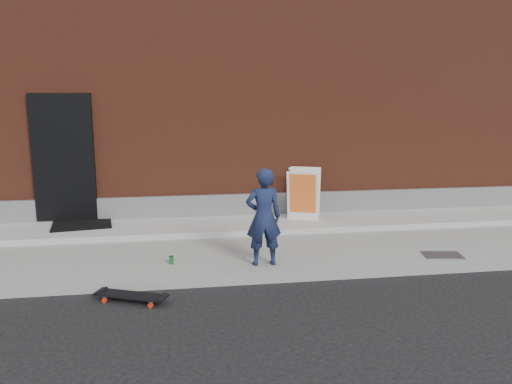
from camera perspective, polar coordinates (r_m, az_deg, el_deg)
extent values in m
plane|color=black|center=(6.71, -3.34, -10.69)|extent=(80.00, 80.00, 0.00)
cube|color=gray|center=(8.09, -4.35, -6.33)|extent=(20.00, 3.00, 0.15)
cube|color=#999994|center=(8.92, -4.81, -3.88)|extent=(20.00, 1.20, 0.10)
cube|color=#612B1A|center=(13.23, -6.37, 10.93)|extent=(20.00, 8.00, 5.00)
cube|color=slate|center=(9.42, -5.07, -1.53)|extent=(20.00, 0.10, 0.40)
cube|color=black|center=(9.46, -21.12, 3.67)|extent=(1.05, 0.12, 2.25)
imported|color=#172042|center=(6.86, 0.87, -2.88)|extent=(0.50, 0.33, 1.36)
cylinder|color=red|center=(6.33, -11.18, -11.93)|extent=(0.07, 0.06, 0.06)
cylinder|color=red|center=(6.17, -11.95, -12.57)|extent=(0.07, 0.06, 0.06)
cylinder|color=red|center=(6.60, -16.06, -11.18)|extent=(0.07, 0.06, 0.06)
cylinder|color=red|center=(6.45, -16.93, -11.76)|extent=(0.07, 0.06, 0.06)
cube|color=#ADADB2|center=(6.24, -11.57, -11.90)|extent=(0.13, 0.20, 0.02)
cube|color=#ADADB2|center=(6.51, -16.51, -11.14)|extent=(0.13, 0.20, 0.02)
cube|color=black|center=(6.36, -14.11, -11.36)|extent=(0.90, 0.55, 0.02)
cube|color=white|center=(8.97, 5.36, -0.47)|extent=(0.62, 0.43, 0.92)
cube|color=white|center=(9.38, 5.62, 0.02)|extent=(0.62, 0.43, 0.92)
cube|color=yellow|center=(8.96, 5.34, -0.79)|extent=(0.51, 0.34, 0.73)
cube|color=white|center=(9.10, 5.54, 2.62)|extent=(0.55, 0.23, 0.05)
cylinder|color=#1C8D33|center=(7.15, -9.64, -7.67)|extent=(0.07, 0.07, 0.12)
cube|color=black|center=(9.27, -19.27, -3.49)|extent=(1.10, 0.94, 0.03)
cube|color=#57565B|center=(7.92, 20.55, -6.77)|extent=(0.60, 0.44, 0.02)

